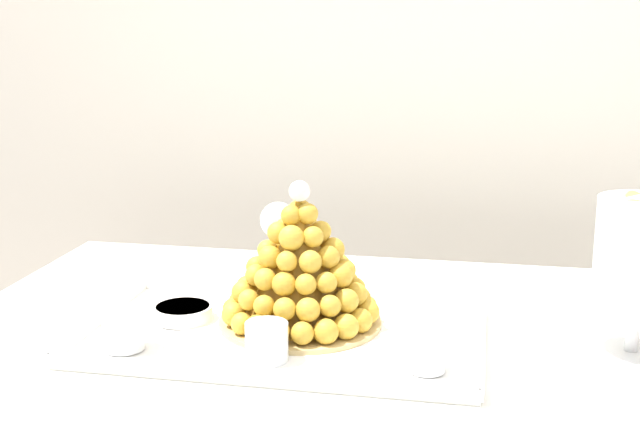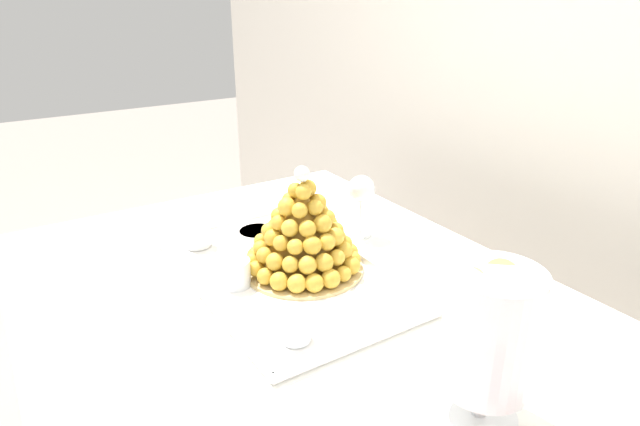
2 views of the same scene
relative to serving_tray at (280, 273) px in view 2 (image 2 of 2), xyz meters
name	(u,v)px [view 2 (image 2 of 2)]	position (x,y,z in m)	size (l,w,h in m)	color
buffet_table	(335,370)	(0.24, -0.02, -0.09)	(1.62, 1.01, 0.76)	brown
serving_tray	(280,273)	(0.00, 0.00, 0.00)	(0.62, 0.37, 0.02)	white
croquembouche	(303,232)	(0.02, 0.05, 0.09)	(0.26, 0.26, 0.24)	tan
dessert_cup_left	(197,235)	(-0.22, -0.10, 0.03)	(0.06, 0.06, 0.06)	silver
dessert_cup_mid_left	(236,274)	(0.00, -0.10, 0.03)	(0.06, 0.06, 0.06)	silver
dessert_cup_centre	(296,329)	(0.23, -0.09, 0.03)	(0.05, 0.05, 0.05)	silver
creme_brulee_ramekin	(257,234)	(-0.18, 0.03, 0.02)	(0.10, 0.10, 0.02)	white
macaron_goblet	(490,333)	(0.53, 0.04, 0.14)	(0.13, 0.13, 0.25)	white
wine_glass	(361,192)	(-0.08, 0.27, 0.11)	(0.07, 0.07, 0.16)	silver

